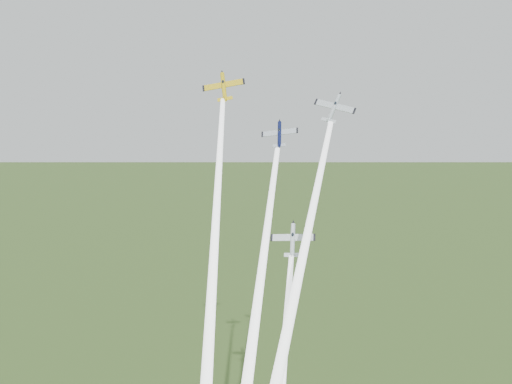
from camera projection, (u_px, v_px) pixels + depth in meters
name	position (u px, v px, depth m)	size (l,w,h in m)	color
plane_yellow	(224.00, 87.00, 128.11)	(8.63, 8.57, 1.35)	gold
smoke_trail_yellow	(213.00, 271.00, 109.43)	(2.25, 2.25, 72.13)	white
plane_navy	(279.00, 134.00, 118.80)	(6.94, 6.89, 1.09)	#0D133B
smoke_trail_navy	(255.00, 324.00, 101.99)	(2.25, 2.25, 66.17)	white
plane_silver_right	(334.00, 108.00, 116.61)	(7.77, 7.71, 1.22)	silver
smoke_trail_silver_right	(292.00, 306.00, 100.15)	(2.25, 2.25, 69.48)	white
plane_silver_low	(293.00, 240.00, 117.52)	(8.30, 8.24, 1.30)	silver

